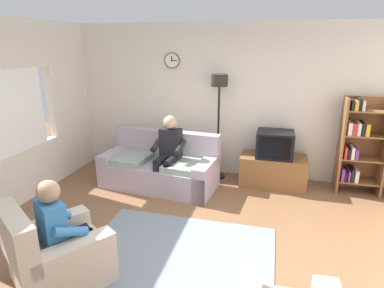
{
  "coord_description": "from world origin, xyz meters",
  "views": [
    {
      "loc": [
        0.81,
        -3.14,
        2.34
      ],
      "look_at": [
        -0.27,
        1.06,
        1.0
      ],
      "focal_mm": 30.52,
      "sensor_mm": 36.0,
      "label": 1
    }
  ],
  "objects": [
    {
      "name": "tv",
      "position": [
        0.86,
        2.23,
        0.74
      ],
      "size": [
        0.6,
        0.49,
        0.44
      ],
      "color": "black",
      "rests_on": "tv_stand"
    },
    {
      "name": "area_rug",
      "position": [
        -0.16,
        -0.07,
        0.01
      ],
      "size": [
        2.2,
        1.7,
        0.01
      ],
      "primitive_type": "cube",
      "color": "slate",
      "rests_on": "ground_plane"
    },
    {
      "name": "armchair_near_window",
      "position": [
        -1.2,
        -0.77,
        0.29
      ],
      "size": [
        1.16,
        1.18,
        0.9
      ],
      "color": "#BCAD99",
      "rests_on": "ground_plane"
    },
    {
      "name": "couch",
      "position": [
        -1.0,
        1.73,
        0.31
      ],
      "size": [
        1.98,
        1.07,
        0.9
      ],
      "color": "#A899A8",
      "rests_on": "ground_plane"
    },
    {
      "name": "ground_plane",
      "position": [
        0.0,
        0.0,
        0.0
      ],
      "size": [
        12.0,
        12.0,
        0.0
      ],
      "primitive_type": "plane",
      "color": "brown"
    },
    {
      "name": "bookshelf",
      "position": [
        2.15,
        2.32,
        0.8
      ],
      "size": [
        0.68,
        0.36,
        1.56
      ],
      "color": "brown",
      "rests_on": "ground_plane"
    },
    {
      "name": "back_wall_assembly",
      "position": [
        -0.0,
        2.66,
        1.35
      ],
      "size": [
        6.2,
        0.17,
        2.7
      ],
      "color": "silver",
      "rests_on": "ground_plane"
    },
    {
      "name": "tv_stand",
      "position": [
        0.86,
        2.25,
        0.26
      ],
      "size": [
        1.1,
        0.56,
        0.52
      ],
      "color": "brown",
      "rests_on": "ground_plane"
    },
    {
      "name": "floor_lamp",
      "position": [
        -0.12,
        2.35,
        1.45
      ],
      "size": [
        0.28,
        0.28,
        1.85
      ],
      "color": "black",
      "rests_on": "ground_plane"
    },
    {
      "name": "person_on_couch",
      "position": [
        -0.81,
        1.62,
        0.7
      ],
      "size": [
        0.54,
        0.56,
        1.24
      ],
      "color": "black",
      "rests_on": "ground_plane"
    },
    {
      "name": "person_in_left_armchair",
      "position": [
        -1.15,
        -0.69,
        0.6
      ],
      "size": [
        0.61,
        0.64,
        1.12
      ],
      "color": "#3372B2",
      "rests_on": "ground_plane"
    }
  ]
}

